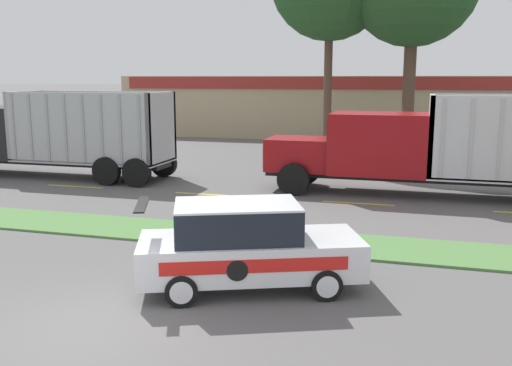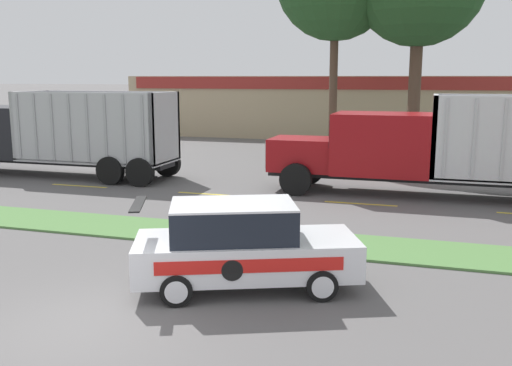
# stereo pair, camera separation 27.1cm
# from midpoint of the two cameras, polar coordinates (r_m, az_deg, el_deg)

# --- Properties ---
(ground_plane) EXTENTS (600.00, 600.00, 0.00)m
(ground_plane) POSITION_cam_midpoint_polar(r_m,az_deg,el_deg) (10.20, -17.11, -13.89)
(ground_plane) COLOR #5B5959
(grass_verge) EXTENTS (120.00, 2.08, 0.06)m
(grass_verge) POSITION_cam_midpoint_polar(r_m,az_deg,el_deg) (15.22, -4.77, -5.17)
(grass_verge) COLOR #517F42
(grass_verge) RESTS_ON ground_plane
(centre_line_3) EXTENTS (2.40, 0.14, 0.01)m
(centre_line_3) POSITION_cam_midpoint_polar(r_m,az_deg,el_deg) (23.04, -17.95, -0.33)
(centre_line_3) COLOR yellow
(centre_line_3) RESTS_ON ground_plane
(centre_line_4) EXTENTS (2.40, 0.14, 0.01)m
(centre_line_4) POSITION_cam_midpoint_polar(r_m,az_deg,el_deg) (20.55, -5.33, -1.13)
(centre_line_4) COLOR yellow
(centre_line_4) RESTS_ON ground_plane
(centre_line_5) EXTENTS (2.40, 0.14, 0.01)m
(centre_line_5) POSITION_cam_midpoint_polar(r_m,az_deg,el_deg) (19.28, 9.80, -2.01)
(centre_line_5) COLOR yellow
(centre_line_5) RESTS_ON ground_plane
(dump_truck_lead) EXTENTS (11.87, 2.66, 3.56)m
(dump_truck_lead) POSITION_cam_midpoint_polar(r_m,az_deg,el_deg) (20.77, 14.86, 3.19)
(dump_truck_lead) COLOR black
(dump_truck_lead) RESTS_ON ground_plane
(dump_truck_trail) EXTENTS (11.90, 2.71, 3.57)m
(dump_truck_trail) POSITION_cam_midpoint_polar(r_m,az_deg,el_deg) (26.54, -22.95, 4.24)
(dump_truck_trail) COLOR black
(dump_truck_trail) RESTS_ON ground_plane
(rally_car) EXTENTS (4.69, 3.27, 1.77)m
(rally_car) POSITION_cam_midpoint_polar(r_m,az_deg,el_deg) (11.30, -1.68, -6.26)
(rally_car) COLOR white
(rally_car) RESTS_ON ground_plane
(store_building_backdrop) EXTENTS (27.36, 12.10, 4.22)m
(store_building_backdrop) POSITION_cam_midpoint_polar(r_m,az_deg,el_deg) (43.76, 6.62, 7.80)
(store_building_backdrop) COLOR tan
(store_building_backdrop) RESTS_ON ground_plane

